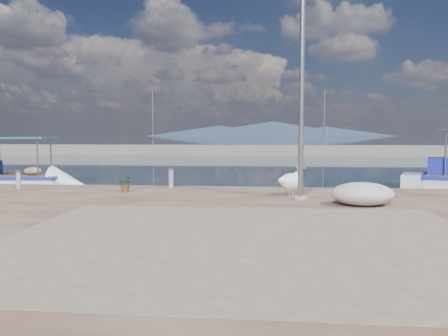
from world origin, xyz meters
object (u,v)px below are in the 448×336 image
(lamp_post, at_px, (302,88))
(bollard_near, at_px, (171,177))
(pelican, at_px, (292,181))
(boat_left, at_px, (18,182))

(lamp_post, distance_m, bollard_near, 5.85)
(pelican, relative_size, bollard_near, 1.40)
(boat_left, xyz_separation_m, lamp_post, (12.53, -6.01, 3.59))
(pelican, relative_size, lamp_post, 0.15)
(boat_left, relative_size, bollard_near, 7.90)
(boat_left, xyz_separation_m, bollard_near, (8.06, -3.60, 0.68))
(boat_left, bearing_deg, bollard_near, -28.11)
(pelican, distance_m, bollard_near, 4.56)
(pelican, bearing_deg, boat_left, 133.00)
(boat_left, distance_m, lamp_post, 14.36)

